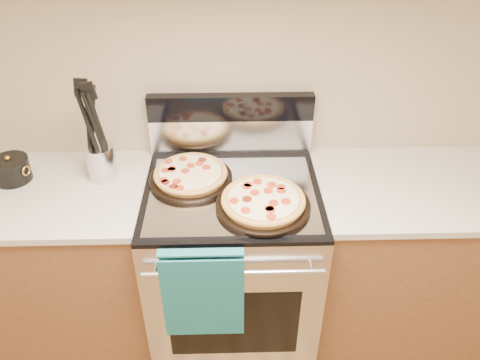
{
  "coord_description": "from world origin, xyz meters",
  "views": [
    {
      "loc": [
        -0.01,
        0.02,
        2.11
      ],
      "look_at": [
        0.03,
        1.55,
        1.04
      ],
      "focal_mm": 35.0,
      "sensor_mm": 36.0,
      "label": 1
    }
  ],
  "objects_px": {
    "range_body": "(233,267)",
    "pepperoni_pizza_back": "(191,175)",
    "pepperoni_pizza_front": "(263,202)",
    "utensil_crock": "(101,162)",
    "saucepan": "(12,171)"
  },
  "relations": [
    {
      "from": "range_body",
      "to": "utensil_crock",
      "type": "xyz_separation_m",
      "value": [
        -0.58,
        0.13,
        0.54
      ]
    },
    {
      "from": "range_body",
      "to": "pepperoni_pizza_front",
      "type": "height_order",
      "value": "pepperoni_pizza_front"
    },
    {
      "from": "range_body",
      "to": "pepperoni_pizza_back",
      "type": "relative_size",
      "value": 2.5
    },
    {
      "from": "pepperoni_pizza_front",
      "to": "saucepan",
      "type": "height_order",
      "value": "saucepan"
    },
    {
      "from": "range_body",
      "to": "saucepan",
      "type": "xyz_separation_m",
      "value": [
        -0.97,
        0.12,
        0.51
      ]
    },
    {
      "from": "pepperoni_pizza_back",
      "to": "saucepan",
      "type": "xyz_separation_m",
      "value": [
        -0.79,
        0.05,
        0.01
      ]
    },
    {
      "from": "range_body",
      "to": "saucepan",
      "type": "height_order",
      "value": "saucepan"
    },
    {
      "from": "pepperoni_pizza_front",
      "to": "utensil_crock",
      "type": "relative_size",
      "value": 2.37
    },
    {
      "from": "pepperoni_pizza_back",
      "to": "pepperoni_pizza_front",
      "type": "height_order",
      "value": "pepperoni_pizza_front"
    },
    {
      "from": "range_body",
      "to": "saucepan",
      "type": "relative_size",
      "value": 5.69
    },
    {
      "from": "pepperoni_pizza_back",
      "to": "saucepan",
      "type": "relative_size",
      "value": 2.28
    },
    {
      "from": "pepperoni_pizza_front",
      "to": "utensil_crock",
      "type": "distance_m",
      "value": 0.75
    },
    {
      "from": "pepperoni_pizza_back",
      "to": "utensil_crock",
      "type": "bearing_deg",
      "value": 171.87
    },
    {
      "from": "range_body",
      "to": "pepperoni_pizza_back",
      "type": "xyz_separation_m",
      "value": [
        -0.18,
        0.07,
        0.5
      ]
    },
    {
      "from": "range_body",
      "to": "utensil_crock",
      "type": "height_order",
      "value": "utensil_crock"
    }
  ]
}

